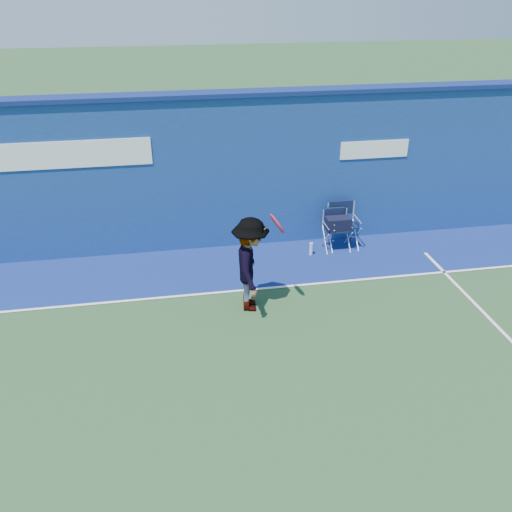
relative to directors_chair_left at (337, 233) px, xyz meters
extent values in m
plane|color=#284826|center=(-2.79, -4.51, -0.35)|extent=(80.00, 80.00, 0.00)
cube|color=navy|center=(-2.79, 0.69, 1.15)|extent=(24.00, 0.40, 3.00)
cube|color=navy|center=(-2.79, 0.69, 2.69)|extent=(24.00, 0.50, 0.08)
cube|color=white|center=(-5.79, 0.48, 1.75)|extent=(4.50, 0.02, 0.50)
cube|color=white|center=(0.81, 0.48, 1.55)|extent=(1.40, 0.02, 0.35)
cube|color=navy|center=(-2.79, -0.41, -0.35)|extent=(24.00, 1.80, 0.01)
cube|color=white|center=(-2.79, -1.31, -0.34)|extent=(24.00, 0.06, 0.01)
cube|color=#0E1633|center=(0.00, -0.01, 0.09)|extent=(0.43, 0.36, 0.03)
cube|color=silver|center=(0.00, 0.20, 0.27)|extent=(0.49, 0.02, 0.35)
cube|color=#0E1633|center=(0.00, 0.20, 0.34)|extent=(0.43, 0.02, 0.25)
cube|color=black|center=(0.00, -0.03, 0.22)|extent=(0.49, 0.28, 0.27)
cube|color=#0E1633|center=(0.00, 0.20, 0.37)|extent=(0.35, 0.05, 0.19)
cube|color=#0E1633|center=(0.15, 0.05, 0.15)|extent=(0.48, 0.41, 0.03)
cube|color=silver|center=(0.15, 0.29, 0.35)|extent=(0.55, 0.02, 0.40)
cube|color=#0E1633|center=(0.15, 0.29, 0.43)|extent=(0.48, 0.03, 0.28)
cylinder|color=silver|center=(-0.57, -0.17, -0.22)|extent=(0.07, 0.07, 0.27)
imported|color=#EA4738|center=(-2.07, -1.84, 0.46)|extent=(0.73, 1.11, 1.62)
torus|color=red|center=(-1.67, -1.96, 1.22)|extent=(0.28, 0.40, 0.33)
cylinder|color=gray|center=(-1.67, -1.96, 1.22)|extent=(0.22, 0.34, 0.27)
cylinder|color=black|center=(-1.95, -1.91, 1.04)|extent=(0.31, 0.09, 0.21)
camera|label=1|loc=(-3.30, -9.45, 4.68)|focal=38.00mm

